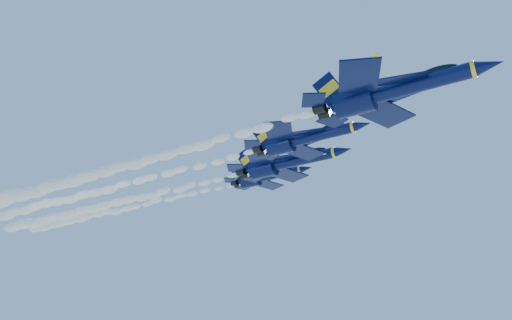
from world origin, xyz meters
The scene contains 8 objects.
jet_lead centered at (17.45, -13.56, 150.88)m, with size 19.46×15.97×7.23m.
smoke_trail_jet_lead centered at (-20.27, -13.56, 150.39)m, with size 58.80×2.48×2.23m, color white.
jet_second centered at (4.16, -6.87, 151.39)m, with size 16.01×13.13×5.95m.
smoke_trail_jet_second centered at (-32.08, -6.87, 150.94)m, with size 58.80×2.04×1.84m, color white.
jet_third centered at (-3.72, 3.73, 153.73)m, with size 19.12×15.69×7.11m.
smoke_trail_jet_third centered at (-41.29, 3.73, 153.25)m, with size 58.80×2.44×2.19m, color white.
jet_fourth centered at (-13.20, 14.73, 157.17)m, with size 16.30×13.37×6.06m.
smoke_trail_jet_fourth centered at (-49.56, 14.73, 156.71)m, with size 58.80×2.08×1.87m, color white.
Camera 1 is at (27.84, -59.79, 122.96)m, focal length 35.00 mm.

